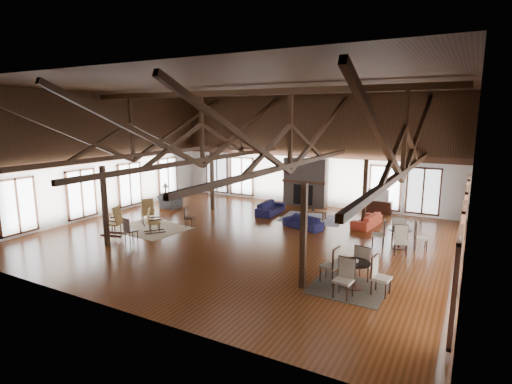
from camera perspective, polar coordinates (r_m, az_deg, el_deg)
The scene contains 31 objects.
floor at distance 16.49m, azimuth -1.72°, elevation -6.35°, with size 16.00×16.00×0.00m, color #582912.
ceiling at distance 15.81m, azimuth -1.85°, elevation 14.93°, with size 16.00×14.00×0.02m, color black.
wall_back at distance 22.16m, azimuth 7.49°, elevation 5.87°, with size 16.00×0.02×6.00m, color white.
wall_front at distance 10.52m, azimuth -21.50°, elevation -0.10°, with size 16.00×0.02×6.00m, color white.
wall_left at distance 21.07m, azimuth -20.96°, elevation 5.01°, with size 0.02×14.00×6.00m, color white.
wall_right at distance 13.70m, azimuth 28.44°, elevation 1.71°, with size 0.02×14.00×6.00m, color white.
roof_truss at distance 15.78m, azimuth -1.80°, elevation 7.78°, with size 15.60×14.07×3.14m.
post_grid at distance 16.11m, azimuth -1.75°, elevation -1.16°, with size 8.16×7.16×3.05m.
fireplace at distance 22.06m, azimuth 7.07°, elevation 1.38°, with size 2.50×0.69×2.60m.
ceiling_fan at distance 14.69m, azimuth -2.10°, elevation 6.40°, with size 1.60×1.60×0.75m.
sofa_navy_front at distance 17.71m, azimuth 6.72°, elevation -4.32°, with size 1.82×0.71×0.53m, color #151438.
sofa_navy_left at distance 20.16m, azimuth 2.08°, elevation -2.29°, with size 0.80×2.06×0.60m, color #151336.
sofa_orange at distance 18.55m, azimuth 15.52°, elevation -3.89°, with size 0.77×1.96×0.57m, color #AB3621.
coffee_table at distance 19.28m, azimuth 8.41°, elevation -2.80°, with size 1.22×0.85×0.43m.
vase at distance 19.25m, azimuth 8.16°, elevation -2.38°, with size 0.17×0.17×0.17m, color #B2B2B2.
armchair at distance 22.04m, azimuth -12.16°, elevation -1.28°, with size 0.94×1.07×0.70m, color #303033.
side_table_lamp at distance 22.82m, azimuth -12.77°, elevation -0.58°, with size 0.49×0.49×1.25m.
rocking_chair_a at distance 18.83m, azimuth -15.23°, elevation -2.78°, with size 1.04×0.95×1.20m.
rocking_chair_b at distance 17.43m, azimuth -14.67°, elevation -4.00°, with size 0.88×0.94×1.10m.
rocking_chair_c at distance 17.55m, azimuth -19.44°, elevation -4.00°, with size 1.04×0.75×1.20m.
side_chair_a at distance 17.99m, azimuth -9.74°, elevation -3.33°, with size 0.48×0.48×0.89m.
side_chair_b at distance 16.35m, azimuth -17.72°, elevation -4.94°, with size 0.48×0.48×0.98m.
cafe_table_near at distance 11.92m, azimuth 13.89°, elevation -10.76°, with size 2.09×2.09×1.07m.
cafe_table_far at distance 15.82m, azimuth 19.80°, elevation -5.77°, with size 2.04×2.04×1.04m.
cup_near at distance 11.77m, azimuth 14.14°, elevation -9.56°, with size 0.13×0.13×0.10m, color #B2B2B2.
cup_far at distance 15.77m, azimuth 19.60°, elevation -4.76°, with size 0.12×0.12×0.09m, color #B2B2B2.
tv_console at distance 21.21m, azimuth 17.10°, elevation -2.05°, with size 1.30×0.49×0.65m, color black.
television at distance 21.09m, azimuth 17.09°, elevation -0.37°, with size 1.05×0.14×0.61m, color #B2B2B2.
rug_tan at distance 18.20m, azimuth -14.89°, elevation -5.04°, with size 3.07×2.41×0.01m, color tan.
rug_navy at distance 19.48m, azimuth 8.05°, elevation -3.75°, with size 2.90×2.18×0.01m, color #161E40.
rug_dark at distance 12.05m, azimuth 12.98°, elevation -13.22°, with size 2.09×1.90×0.01m, color black.
Camera 1 is at (8.00, -13.58, 4.84)m, focal length 28.00 mm.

